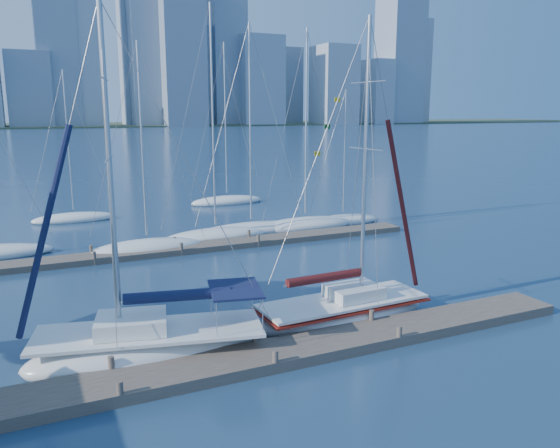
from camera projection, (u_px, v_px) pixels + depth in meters
name	position (u px, v px, depth m)	size (l,w,h in m)	color
ground	(265.00, 362.00, 18.94)	(700.00, 700.00, 0.00)	#18334E
near_dock	(265.00, 357.00, 18.90)	(26.00, 2.00, 0.40)	#483D35
far_dock	(194.00, 248.00, 33.96)	(30.00, 1.80, 0.36)	#483D35
far_shore	(40.00, 126.00, 303.80)	(800.00, 100.00, 1.50)	#38472D
sailboat_navy	(149.00, 331.00, 19.19)	(8.92, 4.56, 12.57)	silver
sailboat_maroon	(343.00, 296.00, 22.51)	(7.78, 2.80, 12.65)	silver
bg_boat_1	(147.00, 248.00, 33.57)	(7.35, 4.95, 12.87)	silver
bg_boat_2	(216.00, 235.00, 36.78)	(7.40, 2.89, 15.52)	silver
bg_boat_3	(251.00, 229.00, 38.76)	(8.60, 3.09, 14.64)	silver
bg_boat_4	(305.00, 225.00, 40.29)	(8.30, 4.43, 14.56)	silver
bg_boat_5	(343.00, 221.00, 42.12)	(6.38, 2.30, 10.40)	silver
bg_boat_6	(74.00, 218.00, 43.00)	(6.60, 3.32, 11.92)	silver
bg_boat_7	(227.00, 201.00, 51.03)	(6.94, 2.35, 14.84)	silver
skyline	(72.00, 54.00, 277.00)	(503.05, 51.31, 109.53)	#8295A8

